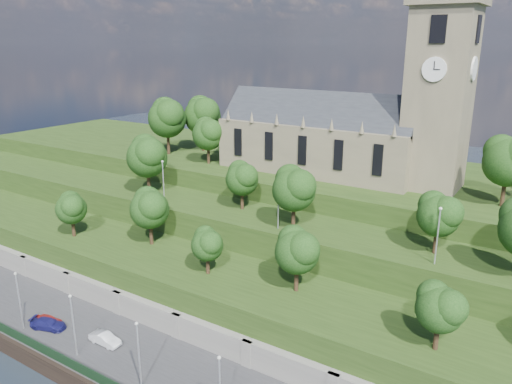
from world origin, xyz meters
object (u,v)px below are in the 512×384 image
Objects in this scene: church at (348,128)px; car_left at (47,320)px; car_right at (48,324)px; car_middle at (105,339)px.

church is 10.52× the size of car_left.
church is at bearing -43.74° from car_left.
church reaches higher than car_right.
car_middle is (9.19, 1.07, 0.05)m from car_left.
car_left is 0.90× the size of car_middle.
car_right is at bearing -115.64° from church.
car_left is (-20.97, -41.40, -19.90)m from church.
car_middle is (-11.78, -40.33, -19.85)m from church.
church is 9.43× the size of car_middle.
car_middle is at bearing -100.22° from car_left.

